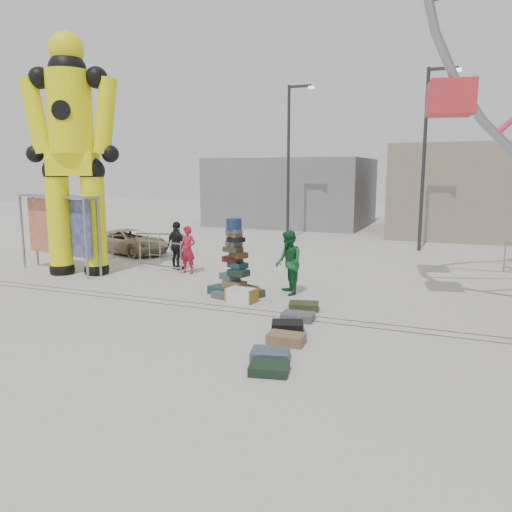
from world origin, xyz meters
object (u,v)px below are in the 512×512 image
at_px(barricade_dummy_c, 160,255).
at_px(pedestrian_red, 188,250).
at_px(parked_suv, 130,242).
at_px(barricade_dummy_b, 160,246).
at_px(steamer_trunk, 241,295).
at_px(barricade_dummy_a, 92,244).
at_px(pedestrian_black, 177,246).
at_px(lamp_post_left, 290,154).
at_px(banner_scaffold, 58,215).
at_px(suitcase_tower, 235,274).
at_px(lamp_post_right, 427,150).
at_px(crash_test_dummy, 72,147).
at_px(pedestrian_green, 288,263).

xyz_separation_m(barricade_dummy_c, pedestrian_red, (1.20, -0.06, 0.29)).
bearing_deg(parked_suv, barricade_dummy_b, -96.25).
height_order(steamer_trunk, barricade_dummy_c, barricade_dummy_c).
relative_size(barricade_dummy_a, pedestrian_red, 1.19).
xyz_separation_m(barricade_dummy_a, pedestrian_red, (5.48, -1.47, 0.29)).
height_order(steamer_trunk, pedestrian_black, pedestrian_black).
height_order(lamp_post_left, banner_scaffold, lamp_post_left).
height_order(pedestrian_black, parked_suv, pedestrian_black).
distance_m(lamp_post_left, barricade_dummy_b, 9.71).
relative_size(suitcase_tower, pedestrian_black, 1.26).
distance_m(banner_scaffold, barricade_dummy_b, 4.30).
height_order(steamer_trunk, barricade_dummy_b, barricade_dummy_b).
distance_m(lamp_post_right, barricade_dummy_a, 15.08).
bearing_deg(steamer_trunk, crash_test_dummy, 176.59).
bearing_deg(pedestrian_red, barricade_dummy_b, 143.43).
xyz_separation_m(crash_test_dummy, barricade_dummy_a, (-2.00, 3.03, -3.85)).
height_order(lamp_post_left, barricade_dummy_b, lamp_post_left).
height_order(suitcase_tower, barricade_dummy_a, suitcase_tower).
bearing_deg(parked_suv, pedestrian_green, -102.52).
relative_size(suitcase_tower, parked_suv, 0.59).
distance_m(barricade_dummy_b, pedestrian_red, 3.22).
relative_size(barricade_dummy_a, barricade_dummy_b, 1.00).
height_order(lamp_post_right, suitcase_tower, lamp_post_right).
xyz_separation_m(lamp_post_left, banner_scaffold, (-4.63, -12.00, -2.42)).
distance_m(lamp_post_left, crash_test_dummy, 12.63).
height_order(lamp_post_right, steamer_trunk, lamp_post_right).
xyz_separation_m(crash_test_dummy, banner_scaffold, (-0.88, 0.05, -2.33)).
distance_m(banner_scaffold, pedestrian_black, 4.30).
relative_size(lamp_post_left, pedestrian_black, 4.50).
distance_m(banner_scaffold, barricade_dummy_a, 3.53).
relative_size(pedestrian_red, pedestrian_black, 0.95).
bearing_deg(pedestrian_black, crash_test_dummy, 57.86).
bearing_deg(pedestrian_red, barricade_dummy_a, 167.97).
distance_m(barricade_dummy_b, barricade_dummy_c, 2.35).
height_order(banner_scaffold, barricade_dummy_c, banner_scaffold).
distance_m(lamp_post_right, lamp_post_left, 7.28).
bearing_deg(pedestrian_black, pedestrian_green, 179.77).
xyz_separation_m(barricade_dummy_b, pedestrian_green, (6.74, -3.61, 0.39)).
distance_m(barricade_dummy_a, barricade_dummy_b, 3.05).
distance_m(barricade_dummy_c, pedestrian_black, 0.71).
height_order(suitcase_tower, banner_scaffold, banner_scaffold).
distance_m(steamer_trunk, pedestrian_black, 5.30).
height_order(steamer_trunk, barricade_dummy_a, barricade_dummy_a).
distance_m(suitcase_tower, barricade_dummy_a, 9.17).
relative_size(lamp_post_right, barricade_dummy_b, 4.00).
distance_m(pedestrian_green, pedestrian_black, 5.37).
height_order(lamp_post_right, barricade_dummy_c, lamp_post_right).
xyz_separation_m(pedestrian_green, pedestrian_black, (-4.97, 2.01, -0.05)).
relative_size(banner_scaffold, pedestrian_black, 2.16).
height_order(lamp_post_right, pedestrian_black, lamp_post_right).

